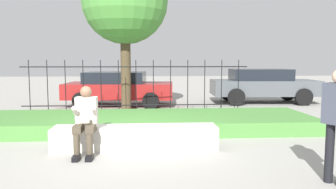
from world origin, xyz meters
TOP-DOWN VIEW (x-y plane):
  - ground_plane at (0.00, 0.00)m, footprint 60.00×60.00m
  - stone_bench at (0.09, 0.00)m, footprint 3.15×0.58m
  - person_seated_reader at (-0.79, -0.32)m, footprint 0.42×0.73m
  - grass_berm at (0.00, 1.88)m, footprint 8.87×2.36m
  - iron_fence at (-0.00, 3.74)m, footprint 6.87×0.03m
  - car_parked_center at (-0.73, 6.23)m, footprint 4.14×2.23m
  - car_parked_right at (5.01, 6.64)m, footprint 4.24×2.01m
  - tree_behind_fence at (-0.36, 4.65)m, footprint 2.79×2.79m

SIDE VIEW (x-z plane):
  - ground_plane at x=0.00m, z-range 0.00..0.00m
  - grass_berm at x=0.00m, z-range 0.00..0.33m
  - stone_bench at x=0.09m, z-range -0.02..0.42m
  - person_seated_reader at x=-0.79m, z-range 0.05..1.29m
  - car_parked_center at x=-0.73m, z-range 0.05..1.33m
  - car_parked_right at x=5.01m, z-range 0.06..1.43m
  - iron_fence at x=0.00m, z-range 0.04..1.76m
  - tree_behind_fence at x=-0.36m, z-range 1.09..6.11m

